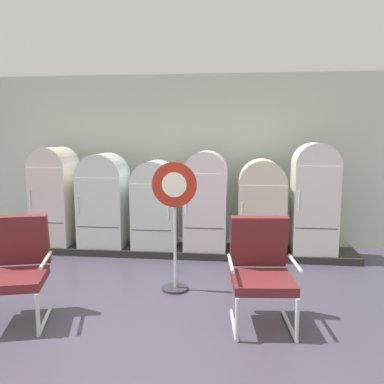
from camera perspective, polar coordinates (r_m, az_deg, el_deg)
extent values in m
cube|color=#423B4C|center=(3.90, -8.20, -21.13)|extent=(12.00, 10.00, 0.05)
cube|color=beige|center=(7.02, -0.81, 4.50)|extent=(11.76, 0.12, 2.86)
cube|color=#47443F|center=(7.03, -0.83, 13.32)|extent=(11.76, 0.07, 0.06)
cube|color=#2B2925|center=(6.63, -1.49, -7.81)|extent=(5.39, 0.95, 0.11)
cube|color=silver|center=(6.97, -18.53, -1.68)|extent=(0.60, 0.68, 1.26)
cylinder|color=silver|center=(6.90, -18.77, 3.48)|extent=(0.60, 0.67, 0.60)
cube|color=#383838|center=(6.71, -19.70, -4.08)|extent=(0.55, 0.01, 0.01)
cylinder|color=silver|center=(6.74, -21.72, -0.86)|extent=(0.02, 0.02, 0.28)
cube|color=silver|center=(6.66, -12.19, -2.55)|extent=(0.71, 0.63, 1.11)
cylinder|color=silver|center=(6.58, -12.34, 2.20)|extent=(0.71, 0.62, 0.71)
cube|color=#383838|center=(6.40, -13.05, -4.82)|extent=(0.66, 0.01, 0.01)
cylinder|color=silver|center=(6.43, -15.67, -1.83)|extent=(0.02, 0.02, 0.28)
cube|color=silver|center=(6.43, -5.18, -3.13)|extent=(0.66, 0.59, 1.03)
cylinder|color=silver|center=(6.35, -5.24, 1.42)|extent=(0.66, 0.58, 0.66)
cube|color=#383838|center=(6.18, -5.72, -5.35)|extent=(0.61, 0.01, 0.01)
cylinder|color=silver|center=(6.05, -3.28, -2.62)|extent=(0.02, 0.02, 0.28)
cube|color=white|center=(6.32, 1.95, -2.56)|extent=(0.64, 0.63, 1.19)
cylinder|color=white|center=(6.24, 1.97, 2.82)|extent=(0.64, 0.62, 0.64)
cube|color=#383838|center=(6.05, 1.69, -5.11)|extent=(0.59, 0.01, 0.01)
cylinder|color=silver|center=(6.00, -0.78, -1.75)|extent=(0.02, 0.02, 0.28)
cube|color=beige|center=(6.36, 9.66, -3.33)|extent=(0.71, 0.69, 1.03)
cylinder|color=beige|center=(6.27, 9.77, 1.29)|extent=(0.71, 0.68, 0.71)
cube|color=#383838|center=(6.05, 9.79, -5.71)|extent=(0.65, 0.01, 0.01)
cylinder|color=silver|center=(5.97, 7.06, -2.82)|extent=(0.02, 0.02, 0.28)
cube|color=white|center=(6.37, 16.67, -2.23)|extent=(0.64, 0.59, 1.32)
cylinder|color=white|center=(6.28, 16.92, 3.69)|extent=(0.64, 0.57, 0.64)
cube|color=#383838|center=(6.13, 17.06, -4.91)|extent=(0.59, 0.01, 0.01)
cylinder|color=silver|center=(6.00, 14.77, -1.24)|extent=(0.02, 0.02, 0.28)
cylinder|color=silver|center=(4.54, -19.89, -16.52)|extent=(0.21, 0.62, 0.04)
cylinder|color=silver|center=(4.20, -20.78, -15.70)|extent=(0.05, 0.05, 0.40)
cube|color=maroon|center=(4.44, -23.67, -11.17)|extent=(0.71, 0.71, 0.09)
cube|color=maroon|center=(4.63, -22.95, -6.20)|extent=(0.61, 0.33, 0.55)
cylinder|color=silver|center=(4.31, -19.79, -8.93)|extent=(0.17, 0.50, 0.04)
cylinder|color=silver|center=(4.22, 5.88, -18.00)|extent=(0.10, 0.63, 0.04)
cylinder|color=silver|center=(3.87, 6.30, -17.28)|extent=(0.04, 0.04, 0.40)
cylinder|color=silver|center=(4.30, 13.44, -17.69)|extent=(0.10, 0.63, 0.04)
cylinder|color=silver|center=(3.96, 14.49, -16.92)|extent=(0.04, 0.04, 0.40)
cube|color=maroon|center=(4.08, 9.85, -12.29)|extent=(0.63, 0.62, 0.09)
cube|color=maroon|center=(4.27, 9.33, -6.84)|extent=(0.60, 0.24, 0.55)
cylinder|color=silver|center=(3.98, 5.46, -9.89)|extent=(0.09, 0.51, 0.04)
cylinder|color=silver|center=(4.08, 14.27, -9.69)|extent=(0.09, 0.51, 0.04)
cylinder|color=#2D2D30|center=(5.09, -2.35, -13.32)|extent=(0.32, 0.32, 0.03)
cylinder|color=silver|center=(4.89, -2.40, -6.27)|extent=(0.04, 0.04, 1.26)
cylinder|color=#A62717|center=(4.74, -2.50, 1.03)|extent=(0.53, 0.02, 0.53)
cylinder|color=white|center=(4.73, -2.52, 1.01)|extent=(0.29, 0.00, 0.29)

